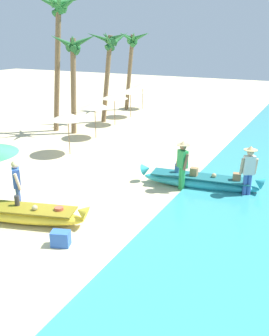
{
  "coord_description": "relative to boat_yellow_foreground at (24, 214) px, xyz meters",
  "views": [
    {
      "loc": [
        7.16,
        -8.24,
        5.09
      ],
      "look_at": [
        1.76,
        2.28,
        0.9
      ],
      "focal_mm": 39.79,
      "sensor_mm": 36.0,
      "label": 1
    }
  ],
  "objects": [
    {
      "name": "boat_yellow_foreground",
      "position": [
        0.0,
        0.0,
        0.0
      ],
      "size": [
        3.93,
        1.72,
        0.78
      ],
      "color": "yellow",
      "rests_on": "ground"
    },
    {
      "name": "palm_tree_leaning_seaward",
      "position": [
        -4.75,
        9.32,
        4.01
      ],
      "size": [
        2.62,
        2.46,
        5.33
      ],
      "color": "brown",
      "rests_on": "ground"
    },
    {
      "name": "palm_tree_tall_inland",
      "position": [
        -5.54,
        9.32,
        5.63
      ],
      "size": [
        2.88,
        2.59,
        7.26
      ],
      "color": "brown",
      "rests_on": "ground"
    },
    {
      "name": "parasol_row_2",
      "position": [
        -3.98,
        12.16,
        1.48
      ],
      "size": [
        1.6,
        1.6,
        1.91
      ],
      "color": "#8E6B47",
      "rests_on": "ground"
    },
    {
      "name": "parasol_row_1",
      "position": [
        -3.34,
        9.03,
        1.48
      ],
      "size": [
        1.6,
        1.6,
        1.91
      ],
      "color": "#8E6B47",
      "rests_on": "ground"
    },
    {
      "name": "parasol_row_3",
      "position": [
        -4.22,
        14.68,
        1.48
      ],
      "size": [
        1.6,
        1.6,
        1.91
      ],
      "color": "#8E6B47",
      "rests_on": "ground"
    },
    {
      "name": "person_vendor_hatted",
      "position": [
        3.21,
        4.36,
        0.76
      ],
      "size": [
        0.56,
        0.49,
        1.78
      ],
      "color": "green",
      "rests_on": "ground"
    },
    {
      "name": "parasol_row_0",
      "position": [
        -2.83,
        6.04,
        1.48
      ],
      "size": [
        1.6,
        1.6,
        1.91
      ],
      "color": "#8E6B47",
      "rests_on": "ground"
    },
    {
      "name": "palm_tree_mid_cluster",
      "position": [
        -5.26,
        16.96,
        4.16
      ],
      "size": [
        2.46,
        2.36,
        5.52
      ],
      "color": "brown",
      "rests_on": "ground"
    },
    {
      "name": "palm_tree_far_behind",
      "position": [
        -4.52,
        12.57,
        4.05
      ],
      "size": [
        2.38,
        2.64,
        5.49
      ],
      "color": "brown",
      "rests_on": "ground"
    },
    {
      "name": "boat_cyan_midground",
      "position": [
        3.74,
        4.78,
        0.01
      ],
      "size": [
        4.38,
        1.24,
        0.78
      ],
      "color": "#33B2BC",
      "rests_on": "ground"
    },
    {
      "name": "person_tourist_customer",
      "position": [
        -0.6,
        0.46,
        0.66
      ],
      "size": [
        0.53,
        0.53,
        1.64
      ],
      "color": "#3D5BA8",
      "rests_on": "ground"
    },
    {
      "name": "parasol_row_4",
      "position": [
        -4.8,
        17.72,
        1.48
      ],
      "size": [
        1.6,
        1.6,
        1.91
      ],
      "color": "#8E6B47",
      "rests_on": "ground"
    },
    {
      "name": "cooler_box",
      "position": [
        1.75,
        -0.55,
        -0.06
      ],
      "size": [
        0.55,
        0.45,
        0.4
      ],
      "primitive_type": "cube",
      "rotation": [
        0.0,
        0.0,
        0.34
      ],
      "color": "blue",
      "rests_on": "ground"
    },
    {
      "name": "person_vendor_assistant",
      "position": [
        5.36,
        4.75,
        0.77
      ],
      "size": [
        0.58,
        0.46,
        1.78
      ],
      "color": "#3D5BA8",
      "rests_on": "ground"
    },
    {
      "name": "ground_plane",
      "position": [
        0.1,
        1.11,
        -0.26
      ],
      "size": [
        80.0,
        80.0,
        0.0
      ],
      "primitive_type": "plane",
      "color": "beige"
    }
  ]
}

